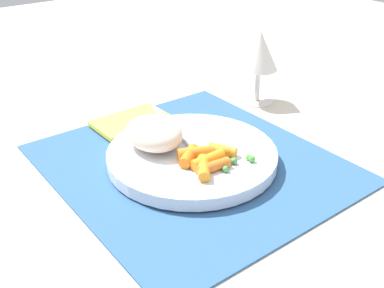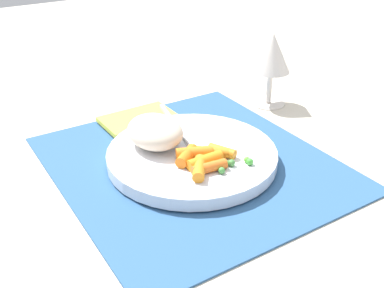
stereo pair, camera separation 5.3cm
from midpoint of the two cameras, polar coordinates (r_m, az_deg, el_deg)
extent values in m
plane|color=beige|center=(0.68, -2.22, -2.55)|extent=(2.40, 2.40, 0.00)
cube|color=#2D5684|center=(0.68, -2.23, -2.33)|extent=(0.41, 0.37, 0.01)
cylinder|color=white|center=(0.68, -2.25, -1.46)|extent=(0.25, 0.25, 0.02)
ellipsoid|color=beige|center=(0.68, -6.93, 1.28)|extent=(0.09, 0.08, 0.04)
cylinder|color=orange|center=(0.63, -0.46, -2.02)|extent=(0.02, 0.05, 0.02)
cylinder|color=orange|center=(0.65, -1.91, -1.13)|extent=(0.04, 0.05, 0.02)
cylinder|color=orange|center=(0.64, -2.75, -1.54)|extent=(0.04, 0.05, 0.02)
cylinder|color=orange|center=(0.66, 1.48, -0.74)|extent=(0.04, 0.03, 0.01)
cylinder|color=orange|center=(0.62, 0.16, -2.81)|extent=(0.02, 0.05, 0.01)
cylinder|color=orange|center=(0.62, -1.04, -2.99)|extent=(0.05, 0.04, 0.02)
cylinder|color=orange|center=(0.66, 0.14, -0.90)|extent=(0.04, 0.05, 0.01)
sphere|color=#4C9046|center=(0.64, 2.78, -2.14)|extent=(0.01, 0.01, 0.01)
sphere|color=green|center=(0.64, 4.96, -1.89)|extent=(0.01, 0.01, 0.01)
sphere|color=#54AA43|center=(0.64, 2.13, -2.19)|extent=(0.01, 0.01, 0.01)
sphere|color=#469543|center=(0.62, 1.72, -3.13)|extent=(0.01, 0.01, 0.01)
sphere|color=#569230|center=(0.64, -2.90, -1.84)|extent=(0.01, 0.01, 0.01)
sphere|color=#4C9C40|center=(0.63, 1.84, -2.42)|extent=(0.01, 0.01, 0.01)
sphere|color=green|center=(0.63, 0.47, -2.30)|extent=(0.01, 0.01, 0.01)
sphere|color=#56A732|center=(0.65, 4.59, -1.67)|extent=(0.01, 0.01, 0.01)
sphere|color=#599E3B|center=(0.64, -3.46, -1.99)|extent=(0.01, 0.01, 0.01)
cube|color=#BDBDBD|center=(0.66, -1.69, -1.23)|extent=(0.05, 0.03, 0.01)
cube|color=#BDBDBD|center=(0.74, -4.72, 2.26)|extent=(0.15, 0.04, 0.01)
cylinder|color=silver|center=(0.89, 6.18, 5.32)|extent=(0.06, 0.06, 0.00)
cylinder|color=silver|center=(0.88, 6.29, 7.24)|extent=(0.01, 0.01, 0.06)
cone|color=silver|center=(0.86, 6.53, 11.28)|extent=(0.07, 0.07, 0.07)
cube|color=#EAE54C|center=(0.80, -9.33, 2.73)|extent=(0.08, 0.13, 0.01)
camera|label=1|loc=(0.03, -92.28, -1.26)|focal=43.63mm
camera|label=2|loc=(0.03, 87.72, 1.26)|focal=43.63mm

